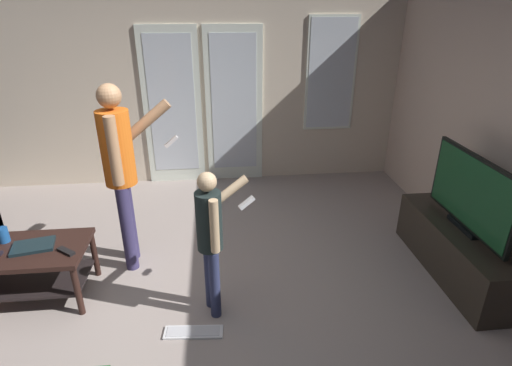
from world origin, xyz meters
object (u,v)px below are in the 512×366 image
flat_screen_tv (471,194)px  tv_remote_black (66,251)px  loose_keyboard (194,332)px  laptop_closed (33,246)px  tv_stand (457,251)px  coffee_table (32,262)px  cup_near_edge (3,235)px  person_child (211,232)px  person_adult (121,163)px

flat_screen_tv → tv_remote_black: 3.34m
loose_keyboard → laptop_closed: size_ratio=1.45×
tv_stand → tv_remote_black: tv_remote_black is taller
coffee_table → tv_remote_black: tv_remote_black is taller
loose_keyboard → tv_remote_black: (-0.98, 0.47, 0.48)m
flat_screen_tv → coffee_table: bearing=179.3°
cup_near_edge → laptop_closed: bearing=-23.4°
person_child → cup_near_edge: 1.76m
person_adult → cup_near_edge: person_adult is taller
laptop_closed → cup_near_edge: 0.30m
laptop_closed → coffee_table: bearing=176.3°
loose_keyboard → coffee_table: bearing=156.8°
person_adult → tv_remote_black: (-0.39, -0.51, -0.53)m
tv_stand → person_adult: size_ratio=0.85×
tv_stand → laptop_closed: size_ratio=4.63×
cup_near_edge → tv_remote_black: (0.55, -0.21, -0.05)m
coffee_table → laptop_closed: laptop_closed is taller
laptop_closed → tv_remote_black: (0.28, -0.10, -0.00)m
loose_keyboard → laptop_closed: (-1.26, 0.57, 0.48)m
tv_stand → person_adult: bearing=170.9°
tv_stand → tv_remote_black: size_ratio=8.45×
coffee_table → person_adult: bearing=30.7°
loose_keyboard → tv_remote_black: tv_remote_black is taller
person_child → laptop_closed: bearing=167.4°
flat_screen_tv → person_adult: bearing=171.0°
person_adult → laptop_closed: (-0.67, -0.42, -0.52)m
loose_keyboard → tv_remote_black: bearing=154.5°
tv_stand → flat_screen_tv: (-0.00, 0.00, 0.57)m
loose_keyboard → laptop_closed: 1.47m
flat_screen_tv → person_adult: 2.98m
cup_near_edge → flat_screen_tv: bearing=-2.4°
coffee_table → cup_near_edge: 0.32m
person_child → laptop_closed: 1.48m
coffee_table → flat_screen_tv: size_ratio=0.81×
coffee_table → loose_keyboard: 1.46m
coffee_table → tv_stand: bearing=-0.7°
person_child → tv_remote_black: bearing=169.1°
person_child → cup_near_edge: (-1.70, 0.44, -0.18)m
person_child → cup_near_edge: person_child is taller
tv_stand → person_child: size_ratio=1.19×
tv_stand → loose_keyboard: bearing=-167.7°
coffee_table → cup_near_edge: bearing=151.5°
cup_near_edge → tv_stand: bearing=-2.5°
person_child → coffee_table: bearing=168.0°
cup_near_edge → tv_remote_black: cup_near_edge is taller
coffee_table → tv_stand: coffee_table is taller
flat_screen_tv → cup_near_edge: (-3.88, 0.17, -0.26)m
tv_stand → person_child: bearing=-173.1°
laptop_closed → person_child: bearing=-25.0°
flat_screen_tv → person_adult: (-2.94, 0.47, 0.21)m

